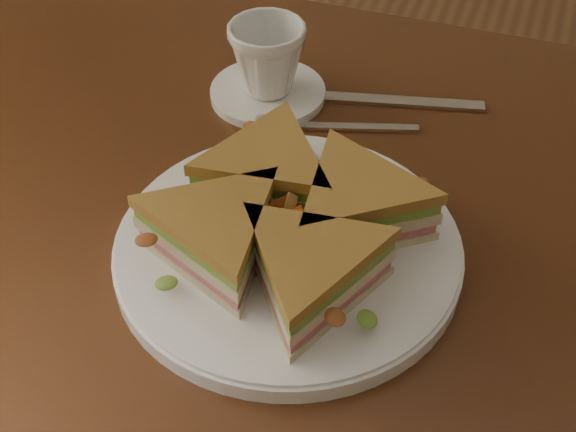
{
  "coord_description": "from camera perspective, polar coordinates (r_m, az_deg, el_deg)",
  "views": [
    {
      "loc": [
        0.1,
        -0.51,
        1.27
      ],
      "look_at": [
        -0.06,
        -0.05,
        0.8
      ],
      "focal_mm": 50.0,
      "sensor_mm": 36.0,
      "label": 1
    }
  ],
  "objects": [
    {
      "name": "saucer",
      "position": [
        0.9,
        -1.44,
        8.76
      ],
      "size": [
        0.13,
        0.13,
        0.01
      ],
      "primitive_type": "cylinder",
      "color": "white",
      "rests_on": "table"
    },
    {
      "name": "sandwich_wedges",
      "position": [
        0.69,
        0.0,
        -0.3
      ],
      "size": [
        0.31,
        0.31,
        0.06
      ],
      "color": "beige",
      "rests_on": "plate"
    },
    {
      "name": "spoon",
      "position": [
        0.86,
        0.14,
        6.51
      ],
      "size": [
        0.18,
        0.07,
        0.01
      ],
      "rotation": [
        0.0,
        0.0,
        0.29
      ],
      "color": "silver",
      "rests_on": "table"
    },
    {
      "name": "knife",
      "position": [
        0.9,
        6.54,
        8.15
      ],
      "size": [
        0.21,
        0.06,
        0.0
      ],
      "rotation": [
        0.0,
        0.0,
        0.22
      ],
      "color": "silver",
      "rests_on": "table"
    },
    {
      "name": "plate",
      "position": [
        0.71,
        0.0,
        -2.44
      ],
      "size": [
        0.31,
        0.31,
        0.02
      ],
      "primitive_type": "cylinder",
      "color": "white",
      "rests_on": "table"
    },
    {
      "name": "table",
      "position": [
        0.81,
        5.1,
        -6.45
      ],
      "size": [
        1.2,
        0.8,
        0.75
      ],
      "color": "#32180B",
      "rests_on": "ground"
    },
    {
      "name": "crisps_mound",
      "position": [
        0.69,
        0.0,
        -0.54
      ],
      "size": [
        0.09,
        0.09,
        0.05
      ],
      "primitive_type": null,
      "color": "orange",
      "rests_on": "plate"
    },
    {
      "name": "coffee_cup",
      "position": [
        0.88,
        -1.49,
        11.13
      ],
      "size": [
        0.1,
        0.1,
        0.08
      ],
      "primitive_type": "imported",
      "rotation": [
        0.0,
        0.0,
        0.19
      ],
      "color": "white",
      "rests_on": "saucer"
    }
  ]
}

